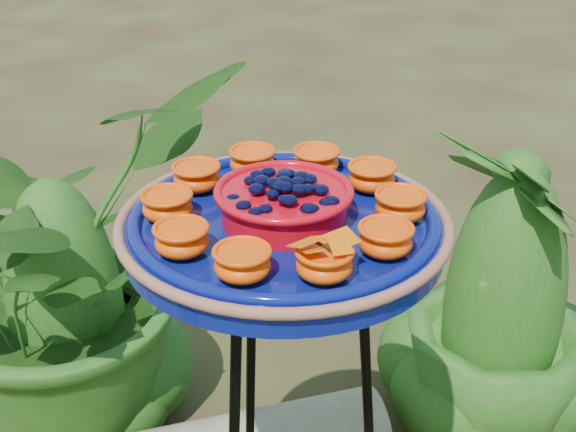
# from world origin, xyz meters

# --- Properties ---
(tripod_stand) EXTENTS (0.41, 0.41, 0.92)m
(tripod_stand) POSITION_xyz_m (0.01, -0.04, 0.56)
(tripod_stand) COLOR black
(tripod_stand) RESTS_ON ground
(feeder_dish) EXTENTS (0.57, 0.57, 0.11)m
(feeder_dish) POSITION_xyz_m (0.01, -0.04, 0.96)
(feeder_dish) COLOR #081261
(feeder_dish) RESTS_ON tripod_stand
(shrub_back_left) EXTENTS (1.14, 1.15, 0.97)m
(shrub_back_left) POSITION_xyz_m (-0.41, 0.71, 0.48)
(shrub_back_left) COLOR #225316
(shrub_back_left) RESTS_ON ground
(shrub_back_right) EXTENTS (0.60, 0.60, 0.85)m
(shrub_back_right) POSITION_xyz_m (0.64, 0.46, 0.43)
(shrub_back_right) COLOR #225316
(shrub_back_right) RESTS_ON ground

